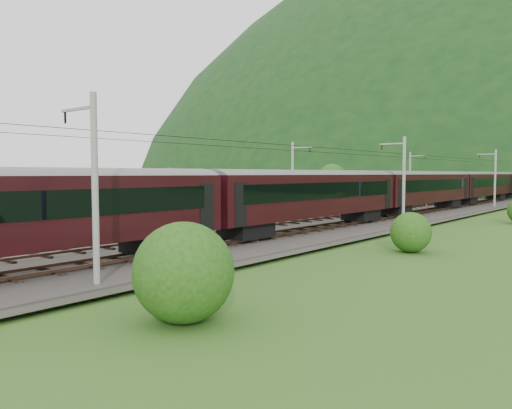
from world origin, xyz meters
The scene contains 14 objects.
ground centered at (0.00, 0.00, 0.00)m, with size 600.00×600.00×0.00m, color #2F581B.
railbed centered at (0.00, 10.00, 0.15)m, with size 14.00×220.00×0.30m, color #38332D.
track_left centered at (-2.40, 10.00, 0.37)m, with size 2.40×220.00×0.27m.
track_right centered at (2.40, 10.00, 0.37)m, with size 2.40×220.00×0.27m.
catenary_left centered at (-6.12, 32.00, 4.50)m, with size 2.54×192.28×8.00m.
catenary_right centered at (6.12, 32.00, 4.50)m, with size 2.54×192.28×8.00m.
overhead_wires centered at (0.00, 10.00, 7.10)m, with size 4.83×198.00×0.03m.
mountain_ridge centered at (-120.00, 300.00, 0.00)m, with size 336.00×280.00×132.00m, color black.
train centered at (2.40, 46.89, 3.83)m, with size 3.27×180.17×5.70m.
hazard_post_near centered at (-0.30, 47.72, 1.03)m, with size 0.16×0.16×1.45m, color red.
hazard_post_far centered at (0.60, 53.02, 1.13)m, with size 0.18×0.18×1.66m, color red.
signal centered at (-4.49, 68.20, 1.49)m, with size 0.22×0.22×2.03m.
vegetation_left centered at (-14.13, 21.11, 2.56)m, with size 10.96×143.34×6.40m.
vegetation_right centered at (12.22, 5.06, 1.28)m, with size 6.50×99.36×3.03m.
Camera 1 is at (24.54, -11.85, 4.94)m, focal length 35.00 mm.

